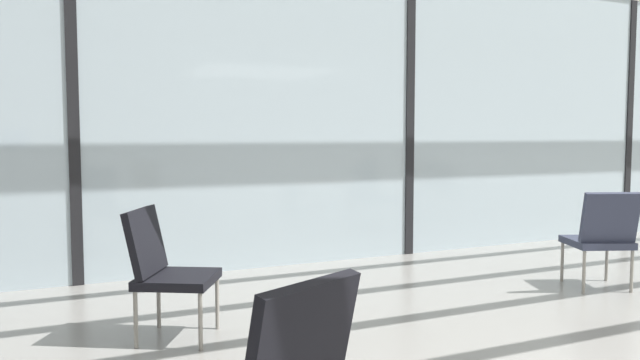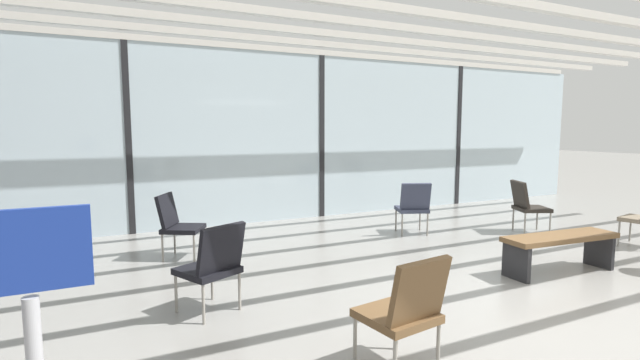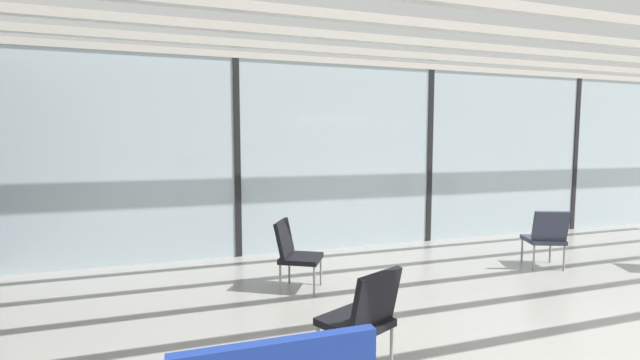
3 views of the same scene
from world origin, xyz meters
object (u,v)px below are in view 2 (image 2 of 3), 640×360
lounge_chair_0 (177,222)px  lounge_chair_2 (213,262)px  lounge_chair_3 (413,205)px  parked_airplane (240,122)px  lounge_chair_5 (406,307)px  waiting_bench (560,243)px  lounge_chair_1 (527,203)px

lounge_chair_0 → lounge_chair_2: 2.08m
lounge_chair_0 → lounge_chair_3: 3.72m
parked_airplane → lounge_chair_5: bearing=-100.1°
lounge_chair_3 → waiting_bench: 2.44m
lounge_chair_5 → waiting_bench: bearing=-169.5°
lounge_chair_3 → lounge_chair_5: (-2.73, -3.46, 0.00)m
lounge_chair_2 → lounge_chair_5: size_ratio=1.00×
lounge_chair_0 → parked_airplane: bearing=6.7°
lounge_chair_2 → lounge_chair_5: same height
lounge_chair_0 → lounge_chair_2: (0.01, -2.08, 0.00)m
lounge_chair_0 → lounge_chair_3: (3.71, -0.28, 0.00)m
lounge_chair_3 → waiting_bench: bearing=119.5°
lounge_chair_0 → waiting_bench: bearing=-94.4°
lounge_chair_1 → lounge_chair_2: 5.59m
lounge_chair_5 → waiting_bench: lounge_chair_5 is taller
lounge_chair_3 → lounge_chair_2: bearing=47.7°
lounge_chair_2 → lounge_chair_1: bearing=166.0°
parked_airplane → waiting_bench: (1.16, -9.61, -1.57)m
lounge_chair_0 → lounge_chair_1: size_ratio=1.00×
lounge_chair_0 → lounge_chair_2: size_ratio=1.00×
lounge_chair_1 → lounge_chair_3: bearing=92.1°
lounge_chair_0 → lounge_chair_3: size_ratio=1.00×
lounge_chair_1 → parked_airplane: bearing=42.5°
parked_airplane → waiting_bench: bearing=-83.1°
lounge_chair_0 → lounge_chair_1: 5.59m
lounge_chair_0 → lounge_chair_5: same height
waiting_bench → lounge_chair_0: bearing=-28.8°
lounge_chair_0 → lounge_chair_5: (0.98, -3.74, 0.00)m
lounge_chair_1 → lounge_chair_5: size_ratio=1.00×
lounge_chair_2 → lounge_chair_3: same height
lounge_chair_2 → waiting_bench: (4.03, -0.61, -0.13)m
lounge_chair_1 → lounge_chair_0: bearing=103.8°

